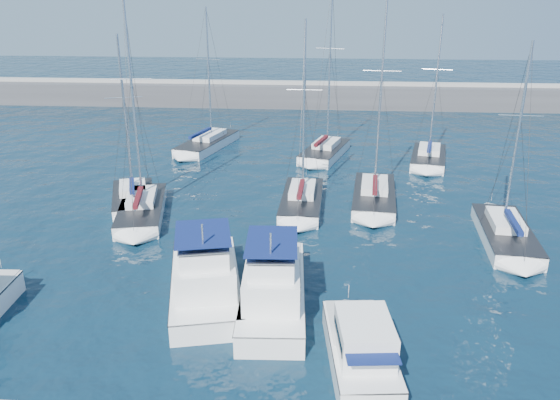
# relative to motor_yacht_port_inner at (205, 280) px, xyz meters

# --- Properties ---
(ground) EXTENTS (220.00, 220.00, 0.00)m
(ground) POSITION_rel_motor_yacht_port_inner_xyz_m (2.98, 0.90, -1.13)
(ground) COLOR black
(ground) RESTS_ON ground
(breakwater) EXTENTS (160.00, 6.00, 4.45)m
(breakwater) POSITION_rel_motor_yacht_port_inner_xyz_m (2.98, 52.90, -0.08)
(breakwater) COLOR #424244
(breakwater) RESTS_ON ground
(motor_yacht_port_inner) EXTENTS (5.57, 9.83, 4.69)m
(motor_yacht_port_inner) POSITION_rel_motor_yacht_port_inner_xyz_m (0.00, 0.00, 0.00)
(motor_yacht_port_inner) COLOR white
(motor_yacht_port_inner) RESTS_ON ground
(motor_yacht_stbd_inner) EXTENTS (3.73, 9.84, 4.69)m
(motor_yacht_stbd_inner) POSITION_rel_motor_yacht_port_inner_xyz_m (3.67, -0.62, 0.00)
(motor_yacht_stbd_inner) COLOR white
(motor_yacht_stbd_inner) RESTS_ON ground
(motor_yacht_stbd_outer) EXTENTS (3.31, 6.88, 3.20)m
(motor_yacht_stbd_outer) POSITION_rel_motor_yacht_port_inner_xyz_m (7.92, -5.25, -0.19)
(motor_yacht_stbd_outer) COLOR white
(motor_yacht_stbd_outer) RESTS_ON ground
(sailboat_mid_a) EXTENTS (5.15, 7.58, 13.04)m
(sailboat_mid_a) POSITION_rel_motor_yacht_port_inner_xyz_m (-8.34, 13.20, -0.62)
(sailboat_mid_a) COLOR white
(sailboat_mid_a) RESTS_ON ground
(sailboat_mid_b) EXTENTS (4.79, 9.16, 15.78)m
(sailboat_mid_b) POSITION_rel_motor_yacht_port_inner_xyz_m (-7.02, 11.13, -0.60)
(sailboat_mid_b) COLOR white
(sailboat_mid_b) RESTS_ON ground
(sailboat_mid_c) EXTENTS (3.26, 8.40, 14.07)m
(sailboat_mid_c) POSITION_rel_motor_yacht_port_inner_xyz_m (4.67, 13.69, -0.62)
(sailboat_mid_c) COLOR white
(sailboat_mid_c) RESTS_ON ground
(sailboat_mid_d) EXTENTS (4.01, 9.04, 16.07)m
(sailboat_mid_d) POSITION_rel_motor_yacht_port_inner_xyz_m (10.27, 15.11, -0.61)
(sailboat_mid_d) COLOR white
(sailboat_mid_d) RESTS_ON ground
(sailboat_mid_e) EXTENTS (3.80, 8.71, 13.12)m
(sailboat_mid_e) POSITION_rel_motor_yacht_port_inner_xyz_m (18.32, 8.61, -0.63)
(sailboat_mid_e) COLOR white
(sailboat_mid_e) RESTS_ON ground
(sailboat_back_a) EXTENTS (5.57, 9.95, 14.38)m
(sailboat_back_a) POSITION_rel_motor_yacht_port_inner_xyz_m (-5.80, 29.73, -0.63)
(sailboat_back_a) COLOR white
(sailboat_back_a) RESTS_ON ground
(sailboat_back_b) EXTENTS (5.38, 8.70, 16.69)m
(sailboat_back_b) POSITION_rel_motor_yacht_port_inner_xyz_m (6.47, 27.40, -0.59)
(sailboat_back_b) COLOR white
(sailboat_back_b) RESTS_ON ground
(sailboat_back_c) EXTENTS (4.59, 8.03, 13.95)m
(sailboat_back_c) POSITION_rel_motor_yacht_port_inner_xyz_m (16.40, 25.95, -0.61)
(sailboat_back_c) COLOR white
(sailboat_back_c) RESTS_ON ground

